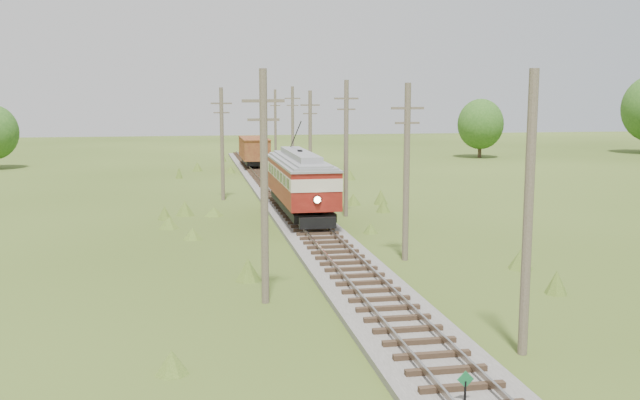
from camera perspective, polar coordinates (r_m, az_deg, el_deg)
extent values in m
cube|color=#605B54|center=(49.93, -2.26, -0.71)|extent=(3.60, 96.00, 0.25)
cube|color=#726659|center=(49.78, -3.08, -0.33)|extent=(0.08, 96.00, 0.17)
cube|color=#726659|center=(49.98, -1.45, -0.28)|extent=(0.08, 96.00, 0.17)
cube|color=#2D2116|center=(49.89, -2.26, -0.48)|extent=(2.40, 96.00, 0.16)
cylinder|color=black|center=(19.22, 11.52, -15.11)|extent=(0.06, 0.06, 0.80)
cube|color=#187037|center=(19.05, 11.56, -13.87)|extent=(0.45, 0.03, 0.45)
cube|color=black|center=(46.09, -1.60, -0.33)|extent=(2.50, 11.52, 0.47)
cube|color=maroon|center=(45.95, -1.60, 0.95)|extent=(2.94, 12.52, 1.15)
cube|color=beige|center=(45.84, -1.61, 2.12)|extent=(2.97, 12.59, 0.73)
cube|color=black|center=(45.84, -1.61, 2.12)|extent=(3.00, 12.02, 0.57)
cube|color=maroon|center=(45.78, -1.61, 2.77)|extent=(2.94, 12.52, 0.31)
cube|color=gray|center=(45.75, -1.61, 3.20)|extent=(3.00, 12.65, 0.40)
cube|color=gray|center=(45.72, -1.61, 3.64)|extent=(1.33, 9.39, 0.42)
sphere|color=#FFF2BF|center=(39.73, -0.21, 0.02)|extent=(0.38, 0.38, 0.38)
cylinder|color=black|center=(47.49, -1.96, 5.24)|extent=(0.07, 4.86, 2.01)
cylinder|color=black|center=(41.36, -1.67, -1.41)|extent=(0.13, 0.83, 0.83)
cylinder|color=black|center=(41.62, 0.46, -1.35)|extent=(0.13, 0.83, 0.83)
cylinder|color=black|center=(50.64, -3.29, 0.38)|extent=(0.13, 0.83, 0.83)
cylinder|color=black|center=(50.85, -1.54, 0.43)|extent=(0.13, 0.83, 0.83)
cube|color=black|center=(78.43, -5.28, 3.17)|extent=(2.23, 7.64, 0.53)
cube|color=maroon|center=(78.32, -5.29, 4.13)|extent=(2.78, 8.49, 2.12)
cube|color=maroon|center=(78.25, -5.30, 4.94)|extent=(2.84, 8.66, 0.13)
cylinder|color=black|center=(75.83, -5.71, 3.02)|extent=(0.13, 0.85, 0.85)
cylinder|color=black|center=(75.98, -4.51, 3.05)|extent=(0.13, 0.85, 0.85)
cylinder|color=black|center=(80.89, -6.00, 3.35)|extent=(0.13, 0.85, 0.85)
cylinder|color=black|center=(81.02, -4.88, 3.38)|extent=(0.13, 0.85, 0.85)
cone|color=gray|center=(63.63, 0.04, 1.68)|extent=(3.11, 3.11, 1.16)
cone|color=gray|center=(62.86, 0.90, 1.37)|extent=(1.75, 1.75, 0.68)
cylinder|color=brown|center=(22.51, 16.31, -1.19)|extent=(0.30, 0.30, 8.80)
cylinder|color=brown|center=(34.57, 6.93, 2.16)|extent=(0.30, 0.30, 8.60)
cube|color=brown|center=(34.38, 7.02, 7.30)|extent=(1.60, 0.12, 0.12)
cube|color=brown|center=(34.40, 7.00, 6.14)|extent=(1.20, 0.10, 0.10)
cylinder|color=brown|center=(47.05, 2.10, 4.10)|extent=(0.30, 0.30, 9.00)
cube|color=brown|center=(46.92, 2.13, 8.12)|extent=(1.60, 0.12, 0.12)
cube|color=brown|center=(46.93, 2.12, 7.26)|extent=(1.20, 0.10, 0.10)
cylinder|color=brown|center=(59.77, -0.79, 4.72)|extent=(0.30, 0.30, 8.40)
cube|color=brown|center=(59.65, -0.80, 7.60)|extent=(1.60, 0.12, 0.12)
cube|color=brown|center=(59.66, -0.80, 6.93)|extent=(1.20, 0.10, 0.10)
cylinder|color=brown|center=(72.64, -2.20, 5.56)|extent=(0.30, 0.30, 8.90)
cube|color=brown|center=(72.55, -2.22, 8.13)|extent=(1.60, 0.12, 0.12)
cube|color=brown|center=(72.56, -2.21, 7.58)|extent=(1.20, 0.10, 0.10)
cylinder|color=brown|center=(85.49, -3.59, 5.91)|extent=(0.30, 0.30, 8.70)
cube|color=brown|center=(85.41, -3.61, 8.02)|extent=(1.60, 0.12, 0.12)
cube|color=brown|center=(85.42, -3.60, 7.55)|extent=(1.20, 0.10, 0.10)
cylinder|color=brown|center=(27.18, -4.48, 0.94)|extent=(0.30, 0.30, 9.00)
cube|color=brown|center=(26.95, -4.56, 7.91)|extent=(1.60, 0.12, 0.12)
cube|color=brown|center=(26.96, -4.55, 6.42)|extent=(1.20, 0.10, 0.10)
cylinder|color=brown|center=(54.99, -7.84, 4.43)|extent=(0.30, 0.30, 8.60)
cube|color=brown|center=(54.87, -7.90, 7.67)|extent=(1.60, 0.12, 0.12)
cube|color=brown|center=(54.88, -7.89, 6.93)|extent=(1.20, 0.10, 0.10)
cylinder|color=#38281C|center=(94.59, 12.66, 4.08)|extent=(0.50, 0.50, 2.52)
ellipsoid|color=#255118|center=(94.42, 12.72, 5.95)|extent=(5.88, 5.88, 6.47)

